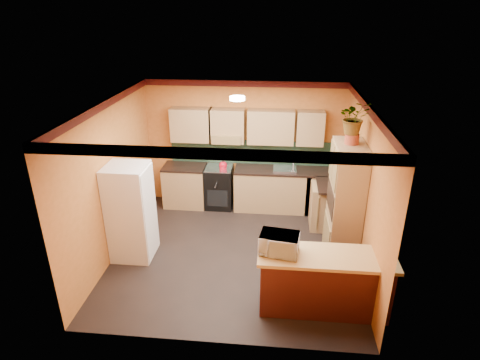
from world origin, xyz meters
name	(u,v)px	position (x,y,z in m)	size (l,w,h in m)	color
room_shell	(237,137)	(0.02, 0.28, 2.09)	(4.24, 4.24, 2.72)	black
base_cabinets_back	(248,189)	(0.10, 1.80, 0.44)	(3.65, 0.60, 0.88)	tan
countertop_back	(248,169)	(0.10, 1.80, 0.90)	(3.65, 0.62, 0.04)	black
stove	(219,187)	(-0.53, 1.80, 0.46)	(0.58, 0.58, 0.91)	black
kettle	(223,165)	(-0.43, 1.75, 1.00)	(0.17, 0.17, 0.18)	red
sink	(285,169)	(0.87, 1.80, 0.94)	(0.48, 0.40, 0.03)	silver
base_cabinets_right	(331,207)	(1.80, 1.12, 0.44)	(0.60, 0.80, 0.88)	tan
countertop_right	(333,186)	(1.80, 1.12, 0.90)	(0.62, 0.80, 0.04)	black
fridge	(131,212)	(-1.75, -0.21, 0.85)	(0.68, 0.66, 1.70)	white
pantry	(345,205)	(1.85, 0.03, 1.05)	(0.48, 0.90, 2.10)	tan
fern_pot	(352,139)	(1.85, 0.08, 2.18)	(0.22, 0.22, 0.16)	#9B3C25
fern	(354,117)	(1.85, 0.08, 2.52)	(0.47, 0.41, 0.52)	tan
breakfast_bar	(324,284)	(1.44, -1.30, 0.44)	(1.80, 0.55, 0.88)	#511E12
bar_top	(327,257)	(1.44, -1.30, 0.91)	(1.90, 0.65, 0.05)	#DDB96B
microwave	(279,243)	(0.77, -1.30, 1.08)	(0.53, 0.36, 0.29)	white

